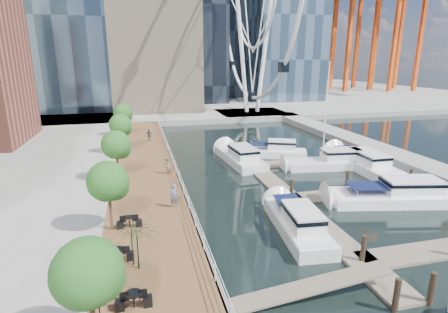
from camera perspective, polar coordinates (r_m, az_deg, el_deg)
name	(u,v)px	position (r m, az deg, el deg)	size (l,w,h in m)	color
ground	(300,252)	(23.14, 12.30, -15.01)	(520.00, 520.00, 0.00)	black
boardwalk	(146,179)	(34.57, -12.68, -3.63)	(6.00, 60.00, 1.00)	brown
seawall	(177,177)	(34.72, -7.73, -3.29)	(0.25, 60.00, 1.00)	#595954
land_far	(165,94)	(120.60, -9.54, 10.04)	(200.00, 114.00, 1.00)	gray
breakwater	(374,149)	(49.03, 23.29, 1.14)	(4.00, 60.00, 1.00)	gray
pier	(252,114)	(74.34, 4.58, 6.89)	(14.00, 12.00, 1.00)	gray
railing	(175,167)	(34.40, -7.95, -1.69)	(0.10, 60.00, 1.05)	white
floating_docks	(331,182)	(34.48, 17.08, -4.01)	(16.00, 34.00, 2.60)	#6D6051
port_cranes	(360,35)	(137.29, 21.35, 18.04)	(40.00, 52.00, 38.00)	#D84C14
street_trees	(116,145)	(32.63, -17.24, 1.84)	(2.60, 42.60, 4.60)	#3F2B1C
cafe_tables	(126,275)	(18.81, -15.77, -18.16)	(2.50, 13.70, 0.74)	black
yacht_foreground	(394,203)	(32.90, 26.00, -6.81)	(3.16, 11.81, 2.15)	white
pedestrian_near	(174,196)	(26.24, -8.15, -6.37)	(0.66, 0.43, 1.81)	slate
pedestrian_mid	(167,166)	(33.91, -9.32, -1.48)	(0.80, 0.62, 1.64)	gray
pedestrian_far	(149,135)	(48.06, -12.12, 3.46)	(0.99, 0.41, 1.70)	#32393E
moored_yachts	(325,176)	(37.79, 16.16, -3.01)	(17.35, 38.14, 11.50)	white
cafe_seating	(125,262)	(18.31, -15.81, -16.24)	(4.77, 7.59, 2.35)	#0F3910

